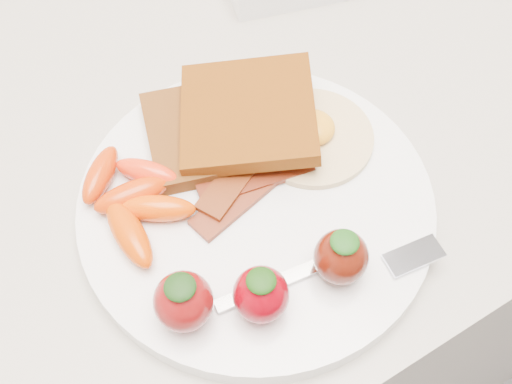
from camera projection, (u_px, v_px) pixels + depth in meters
counter at (202, 300)px, 0.94m from camera, size 2.00×0.60×0.90m
plate at (256, 205)px, 0.49m from camera, size 0.27×0.27×0.02m
toast_lower at (207, 132)px, 0.51m from camera, size 0.12×0.12×0.01m
toast_upper at (248, 114)px, 0.50m from camera, size 0.14×0.14×0.02m
fried_egg at (313, 134)px, 0.51m from camera, size 0.12×0.12×0.02m
bacon_strips at (246, 181)px, 0.49m from camera, size 0.11×0.07×0.01m
baby_carrots at (133, 199)px, 0.47m from camera, size 0.08×0.11×0.02m
strawberries at (259, 284)px, 0.42m from camera, size 0.15×0.06×0.05m
fork at (343, 269)px, 0.45m from camera, size 0.16×0.06×0.00m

